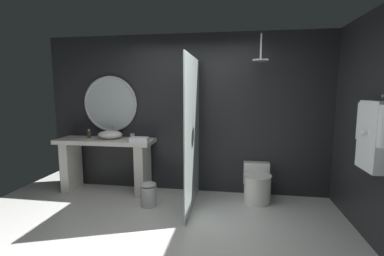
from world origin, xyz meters
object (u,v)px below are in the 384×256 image
Objects in this scene: soap_dispenser at (89,134)px; waste_bin at (148,194)px; vessel_sink at (110,135)px; round_wall_mirror at (110,104)px; folded_hand_towel at (139,140)px; tumbler_cup at (132,137)px; rain_shower_head at (260,58)px; toilet at (257,184)px; hanging_bathrobe at (372,133)px.

soap_dispenser is 0.41× the size of waste_bin.
vessel_sink is at bearing 148.10° from waste_bin.
round_wall_mirror is at bearing 141.41° from waste_bin.
vessel_sink reaches higher than folded_hand_towel.
vessel_sink is at bearing 170.95° from tumbler_cup.
round_wall_mirror is 2.50× the size of rain_shower_head.
rain_shower_head reaches higher than toilet.
rain_shower_head reaches higher than folded_hand_towel.
rain_shower_head is (2.46, -0.27, 0.70)m from round_wall_mirror.
toilet is (2.40, -0.05, -0.70)m from vessel_sink.
vessel_sink is 1.44× the size of folded_hand_towel.
tumbler_cup is at bearing -9.05° from vessel_sink.
rain_shower_head is (2.77, -0.07, 1.20)m from soap_dispenser.
waste_bin is (-1.59, -0.46, -0.08)m from toilet.
tumbler_cup is 0.18× the size of toilet.
folded_hand_towel is at bearing -175.21° from toilet.
soap_dispenser is at bearing 157.09° from waste_bin.
folded_hand_towel is at bearing -11.68° from soap_dispenser.
waste_bin is at bearing -163.96° from toilet.
soap_dispenser reaches higher than waste_bin.
toilet is at bearing -5.67° from round_wall_mirror.
waste_bin is at bearing -38.59° from round_wall_mirror.
round_wall_mirror reaches higher than tumbler_cup.
folded_hand_towel is (0.96, -0.20, -0.03)m from soap_dispenser.
tumbler_cup is 0.28× the size of rain_shower_head.
round_wall_mirror is at bearing 33.11° from soap_dispenser.
soap_dispenser reaches higher than toilet.
waste_bin is (0.88, -0.70, -1.28)m from round_wall_mirror.
soap_dispenser is at bearing 175.34° from tumbler_cup.
toilet is 1.66× the size of waste_bin.
waste_bin is 1.29× the size of folded_hand_towel.
hanging_bathrobe reaches higher than folded_hand_towel.
vessel_sink reaches higher than toilet.
hanging_bathrobe is (3.46, -1.15, 0.29)m from vessel_sink.
soap_dispenser is at bearing 179.08° from toilet.
folded_hand_towel reaches higher than waste_bin.
round_wall_mirror is 3.79m from hanging_bathrobe.
rain_shower_head reaches higher than hanging_bathrobe.
rain_shower_head is 0.63× the size of toilet.
toilet is 1.66m from waste_bin.
waste_bin is at bearing -164.78° from rain_shower_head.
hanging_bathrobe is at bearing -45.06° from rain_shower_head.
waste_bin is (0.81, -0.50, -0.78)m from vessel_sink.
vessel_sink reaches higher than waste_bin.
hanging_bathrobe is 3.05m from folded_hand_towel.
vessel_sink reaches higher than tumbler_cup.
hanging_bathrobe is (3.05, -1.08, 0.31)m from tumbler_cup.
round_wall_mirror reaches higher than soap_dispenser.
tumbler_cup reaches higher than folded_hand_towel.
round_wall_mirror is at bearing 173.66° from rain_shower_head.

